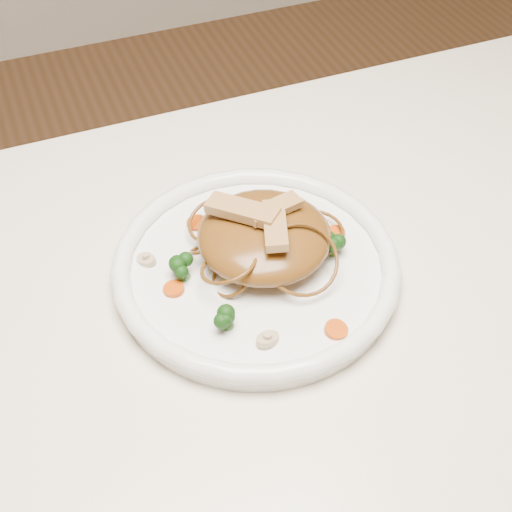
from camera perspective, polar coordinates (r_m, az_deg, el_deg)
name	(u,v)px	position (r m, az deg, el deg)	size (l,w,h in m)	color
table	(252,395)	(0.77, -0.34, -11.21)	(1.20, 0.80, 0.75)	beige
plate	(256,271)	(0.74, 0.00, -1.18)	(0.30, 0.30, 0.02)	white
noodle_mound	(264,236)	(0.73, 0.65, 1.64)	(0.14, 0.14, 0.05)	brown
chicken_a	(274,209)	(0.72, 1.47, 3.86)	(0.06, 0.02, 0.01)	tan
chicken_b	(242,210)	(0.71, -1.12, 3.72)	(0.08, 0.02, 0.01)	tan
chicken_c	(275,225)	(0.70, 1.57, 2.51)	(0.07, 0.02, 0.01)	tan
broccoli_0	(295,204)	(0.78, 3.20, 4.19)	(0.03, 0.03, 0.03)	#0F3B0C
broccoli_1	(183,266)	(0.72, -5.95, -0.79)	(0.03, 0.03, 0.03)	#0F3B0C
broccoli_2	(226,316)	(0.67, -2.41, -4.89)	(0.02, 0.02, 0.03)	#0F3B0C
broccoli_3	(333,241)	(0.74, 6.23, 1.18)	(0.03, 0.03, 0.03)	#0F3B0C
carrot_0	(263,207)	(0.80, 0.59, 3.99)	(0.02, 0.02, 0.01)	#BF3B07
carrot_1	(174,289)	(0.71, -6.67, -2.65)	(0.02, 0.02, 0.01)	#BF3B07
carrot_2	(336,233)	(0.77, 6.46, 1.86)	(0.02, 0.02, 0.01)	#BF3B07
carrot_3	(197,223)	(0.78, -4.83, 2.68)	(0.02, 0.02, 0.01)	#BF3B07
carrot_4	(336,330)	(0.68, 6.50, -5.94)	(0.02, 0.02, 0.01)	#BF3B07
mushroom_0	(267,339)	(0.67, 0.93, -6.74)	(0.03, 0.03, 0.01)	beige
mushroom_1	(312,214)	(0.79, 4.53, 3.43)	(0.02, 0.02, 0.01)	beige
mushroom_2	(146,260)	(0.75, -8.86, -0.29)	(0.02, 0.02, 0.01)	beige
mushroom_3	(280,206)	(0.80, 1.96, 4.09)	(0.03, 0.03, 0.01)	beige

